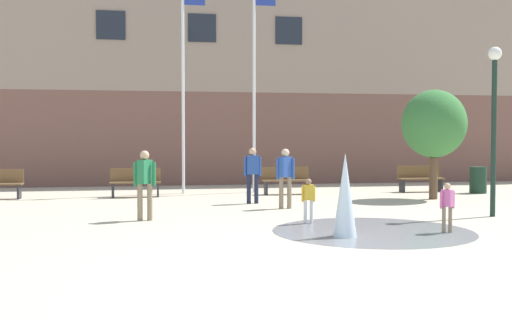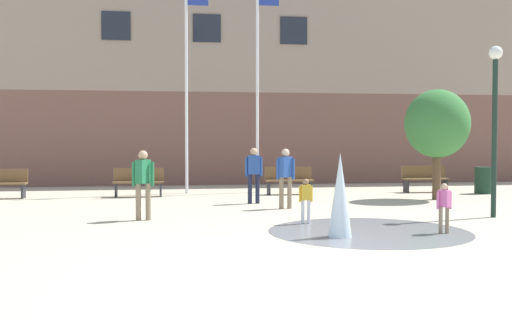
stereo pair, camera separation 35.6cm
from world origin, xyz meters
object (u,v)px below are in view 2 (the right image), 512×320
park_bench_far_left (0,183)px  child_in_fountain (444,204)px  adult_watching (254,171)px  flagpole_right (258,80)px  park_bench_far_right (425,178)px  adult_near_bench (286,174)px  park_bench_under_right_flagpole (139,182)px  adult_in_red (143,179)px  park_bench_near_trashcan (289,180)px  lamp_post_right_lane (495,106)px  child_running (306,197)px  street_tree_near_building (437,124)px  flagpole_left (187,80)px  trash_can (483,180)px

park_bench_far_left → child_in_fountain: bearing=-38.9°
adult_watching → flagpole_right: (0.67, 3.51, 2.94)m
park_bench_far_right → adult_near_bench: adult_near_bench is taller
adult_near_bench → adult_watching: 1.51m
park_bench_under_right_flagpole → adult_in_red: (0.37, -5.63, 0.45)m
park_bench_near_trashcan → lamp_post_right_lane: bearing=-60.5°
adult_in_red → child_running: 3.72m
child_in_fountain → flagpole_right: 10.21m
flagpole_right → street_tree_near_building: 6.16m
park_bench_under_right_flagpole → child_running: bearing=-60.0°
park_bench_far_right → flagpole_left: (-8.14, 0.80, 3.36)m
park_bench_near_trashcan → park_bench_far_right: same height
park_bench_far_right → lamp_post_right_lane: size_ratio=0.40×
adult_in_red → flagpole_right: flagpole_right is taller
child_running → flagpole_left: bearing=-81.7°
park_bench_near_trashcan → adult_near_bench: bearing=-102.9°
lamp_post_right_lane → street_tree_near_building: (0.49, 4.06, -0.32)m
park_bench_far_right → trash_can: 1.90m
park_bench_under_right_flagpole → adult_watching: 4.24m
adult_in_red → adult_near_bench: (3.64, 1.72, 0.00)m
adult_in_red → street_tree_near_building: 9.39m
park_bench_far_right → lamp_post_right_lane: 6.93m
adult_watching → trash_can: (8.10, 1.89, -0.48)m
child_running → child_in_fountain: bearing=136.1°
child_in_fountain → flagpole_right: flagpole_right is taller
child_in_fountain → flagpole_right: size_ratio=0.14×
adult_in_red → adult_watching: (2.99, 3.08, 0.00)m
adult_in_red → child_in_fountain: adult_in_red is taller
adult_near_bench → lamp_post_right_lane: (4.53, -2.41, 1.69)m
park_bench_near_trashcan → adult_in_red: bearing=-128.7°
park_bench_under_right_flagpole → lamp_post_right_lane: lamp_post_right_lane is taller
park_bench_under_right_flagpole → adult_in_red: size_ratio=1.01×
child_in_fountain → adult_near_bench: 5.07m
street_tree_near_building → flagpole_left: bearing=156.6°
child_running → adult_watching: (-0.54, 4.19, 0.35)m
park_bench_far_right → trash_can: park_bench_far_right is taller
lamp_post_right_lane → flagpole_right: bearing=121.8°
child_in_fountain → trash_can: (5.18, 7.79, -0.13)m
child_in_fountain → flagpole_right: (-2.25, 9.40, 3.30)m
park_bench_far_left → park_bench_near_trashcan: (9.14, 0.05, 0.00)m
child_running → trash_can: size_ratio=1.10×
park_bench_far_left → lamp_post_right_lane: 14.41m
park_bench_far_left → child_running: 10.56m
flagpole_right → lamp_post_right_lane: 8.66m
flagpole_left → adult_in_red: bearing=-100.6°
park_bench_near_trashcan → lamp_post_right_lane: 7.64m
trash_can → street_tree_near_building: 3.45m
adult_watching → park_bench_far_left: bearing=162.3°
park_bench_far_left → adult_near_bench: bearing=-25.5°
park_bench_under_right_flagpole → adult_watching: (3.36, -2.55, 0.45)m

